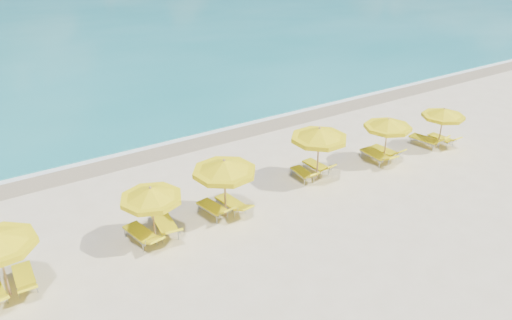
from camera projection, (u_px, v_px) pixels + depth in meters
ground_plane at (275, 198)px, 21.24m from camera, size 120.00×120.00×0.00m
ocean at (37, 21)px, 57.43m from camera, size 120.00×80.00×0.30m
wet_sand_band at (196, 140)px, 26.82m from camera, size 120.00×2.60×0.01m
foam_line at (190, 135)px, 27.42m from camera, size 120.00×1.20×0.03m
whitecap_near at (41, 109)px, 31.13m from camera, size 14.00×0.36×0.05m
whitecap_far at (193, 55)px, 43.24m from camera, size 18.00×0.30×0.05m
umbrella_2 at (151, 195)px, 17.60m from camera, size 2.30×2.30×2.29m
umbrella_3 at (224, 168)px, 19.03m from camera, size 3.04×3.04×2.54m
umbrella_4 at (319, 135)px, 21.82m from camera, size 3.36×3.36×2.58m
umbrella_5 at (388, 124)px, 23.56m from camera, size 2.38×2.38×2.30m
umbrella_6 at (444, 114)px, 25.13m from camera, size 2.38×2.38×2.17m
lounger_1_right at (25, 280)px, 16.12m from camera, size 0.66×1.89×0.70m
lounger_2_left at (141, 237)px, 18.29m from camera, size 0.98×2.06×0.72m
lounger_2_right at (165, 228)px, 18.79m from camera, size 0.89×2.10×0.86m
lounger_3_left at (213, 211)px, 19.90m from camera, size 0.92×1.91×0.81m
lounger_3_right at (231, 206)px, 20.28m from camera, size 0.84×1.95×0.68m
lounger_4_left at (303, 175)px, 22.68m from camera, size 0.67×1.68×0.75m
lounger_4_right at (316, 168)px, 23.28m from camera, size 0.68×1.80×0.80m
lounger_5_left at (375, 157)px, 24.29m from camera, size 0.72×2.04×0.78m
lounger_5_right at (384, 153)px, 24.73m from camera, size 0.75×1.87×0.80m
lounger_6_left at (425, 142)px, 25.91m from camera, size 1.02×2.05×0.93m
lounger_6_right at (441, 141)px, 26.18m from camera, size 0.64×1.74×0.74m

